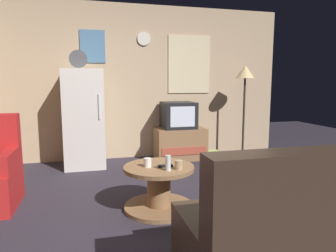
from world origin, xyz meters
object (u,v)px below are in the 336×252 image
(mug_ceramic_white, at_px, (148,163))
(book_stack, at_px, (212,154))
(crt_tv, at_px, (178,115))
(remote_control, at_px, (165,166))
(wine_glass, at_px, (168,163))
(mug_ceramic_tan, at_px, (179,165))
(tv_stand, at_px, (180,143))
(fridge, at_px, (84,118))
(standing_lamp, at_px, (245,79))
(coffee_table, at_px, (159,188))
(couch, at_px, (309,228))

(mug_ceramic_white, relative_size, book_stack, 0.41)
(crt_tv, distance_m, remote_control, 2.17)
(wine_glass, bearing_deg, remote_control, 86.99)
(wine_glass, relative_size, remote_control, 1.00)
(wine_glass, bearing_deg, crt_tv, 71.17)
(mug_ceramic_tan, bearing_deg, tv_stand, 73.07)
(fridge, relative_size, tv_stand, 2.11)
(tv_stand, relative_size, book_stack, 3.84)
(standing_lamp, relative_size, mug_ceramic_tan, 17.67)
(crt_tv, distance_m, coffee_table, 2.19)
(tv_stand, bearing_deg, book_stack, -10.50)
(mug_ceramic_tan, relative_size, remote_control, 0.60)
(tv_stand, distance_m, mug_ceramic_white, 2.20)
(tv_stand, bearing_deg, fridge, -176.47)
(mug_ceramic_white, distance_m, book_stack, 2.43)
(couch, relative_size, book_stack, 7.77)
(mug_ceramic_tan, xyz_separation_m, couch, (0.60, -1.11, -0.19))
(coffee_table, bearing_deg, mug_ceramic_tan, -45.82)
(mug_ceramic_white, height_order, couch, couch)
(couch, xyz_separation_m, book_stack, (0.60, 3.15, -0.25))
(crt_tv, bearing_deg, remote_control, -109.79)
(fridge, relative_size, crt_tv, 3.28)
(tv_stand, bearing_deg, coffee_table, -112.38)
(fridge, height_order, coffee_table, fridge)
(remote_control, distance_m, book_stack, 2.36)
(standing_lamp, xyz_separation_m, couch, (-1.15, -3.09, -1.05))
(coffee_table, bearing_deg, remote_control, -40.93)
(coffee_table, xyz_separation_m, book_stack, (1.37, 1.87, -0.16))
(tv_stand, height_order, couch, couch)
(fridge, xyz_separation_m, remote_control, (0.81, -1.93, -0.29))
(crt_tv, height_order, standing_lamp, standing_lamp)
(wine_glass, distance_m, remote_control, 0.15)
(remote_control, bearing_deg, coffee_table, 137.85)
(couch, bearing_deg, wine_glass, 123.11)
(fridge, distance_m, book_stack, 2.23)
(coffee_table, height_order, wine_glass, wine_glass)
(tv_stand, xyz_separation_m, mug_ceramic_white, (-0.93, -1.98, 0.24))
(standing_lamp, bearing_deg, couch, -110.48)
(coffee_table, distance_m, mug_ceramic_white, 0.30)
(remote_control, bearing_deg, mug_ceramic_tan, -49.38)
(fridge, relative_size, remote_control, 11.80)
(fridge, bearing_deg, mug_ceramic_tan, -65.94)
(standing_lamp, bearing_deg, remote_control, -134.96)
(mug_ceramic_tan, bearing_deg, standing_lamp, 48.42)
(mug_ceramic_white, bearing_deg, coffee_table, 3.02)
(wine_glass, distance_m, mug_ceramic_white, 0.24)
(coffee_table, xyz_separation_m, couch, (0.76, -1.28, 0.08))
(remote_control, relative_size, book_stack, 0.69)
(fridge, relative_size, mug_ceramic_tan, 19.67)
(tv_stand, distance_m, crt_tv, 0.49)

